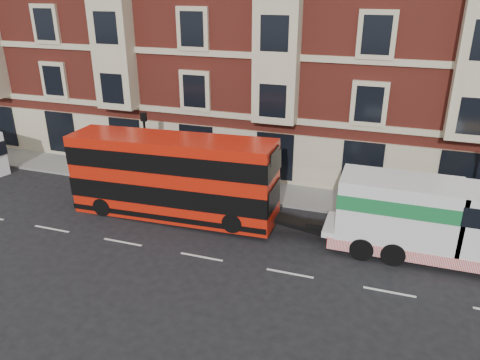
# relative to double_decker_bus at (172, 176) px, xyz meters

# --- Properties ---
(ground) EXTENTS (120.00, 120.00, 0.00)m
(ground) POSITION_rel_double_decker_bus_xyz_m (2.86, -3.17, -2.27)
(ground) COLOR black
(ground) RESTS_ON ground
(sidewalk) EXTENTS (90.00, 3.00, 0.15)m
(sidewalk) POSITION_rel_double_decker_bus_xyz_m (2.86, 4.33, -2.19)
(sidewalk) COLOR slate
(sidewalk) RESTS_ON ground
(victorian_terrace) EXTENTS (45.00, 12.00, 20.40)m
(victorian_terrace) POSITION_rel_double_decker_bus_xyz_m (3.36, 11.83, 7.80)
(victorian_terrace) COLOR maroon
(victorian_terrace) RESTS_ON ground
(lamp_post_west) EXTENTS (0.35, 0.15, 4.35)m
(lamp_post_west) POSITION_rel_double_decker_bus_xyz_m (-3.14, 3.03, 0.41)
(lamp_post_west) COLOR black
(lamp_post_west) RESTS_ON sidewalk
(double_decker_bus) EXTENTS (10.58, 2.43, 4.28)m
(double_decker_bus) POSITION_rel_double_decker_bus_xyz_m (0.00, 0.00, 0.00)
(double_decker_bus) COLOR red
(double_decker_bus) RESTS_ON ground
(tow_truck) EXTENTS (8.47, 2.50, 3.53)m
(tow_truck) POSITION_rel_double_decker_bus_xyz_m (12.06, -0.00, -0.40)
(tow_truck) COLOR silver
(tow_truck) RESTS_ON ground
(pedestrian) EXTENTS (0.62, 0.49, 1.50)m
(pedestrian) POSITION_rel_double_decker_bus_xyz_m (-8.24, 3.45, -1.37)
(pedestrian) COLOR #1C2639
(pedestrian) RESTS_ON sidewalk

